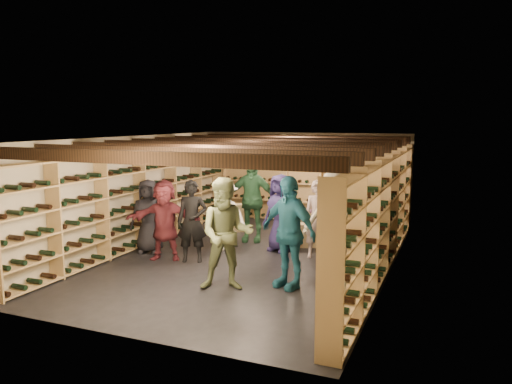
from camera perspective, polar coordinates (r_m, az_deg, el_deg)
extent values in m
plane|color=black|center=(10.12, -0.80, -7.50)|extent=(8.00, 8.00, 0.00)
cube|color=#B7AC8E|center=(13.59, 5.81, 1.70)|extent=(5.50, 0.02, 2.40)
cube|color=#B7AC8E|center=(6.45, -14.97, -5.97)|extent=(5.50, 0.02, 2.40)
cube|color=#B7AC8E|center=(11.21, -13.85, 0.09)|extent=(0.02, 8.00, 2.40)
cube|color=#B7AC8E|center=(9.15, 15.24, -1.78)|extent=(0.02, 8.00, 2.40)
cube|color=beige|center=(9.74, -0.83, 6.21)|extent=(5.50, 8.00, 0.01)
cube|color=black|center=(6.68, -12.72, 3.83)|extent=(5.40, 0.12, 0.18)
cube|color=black|center=(7.41, -8.84, 4.36)|extent=(5.40, 0.12, 0.18)
cube|color=black|center=(8.17, -5.66, 4.78)|extent=(5.40, 0.12, 0.18)
cube|color=black|center=(8.95, -3.03, 5.12)|extent=(5.40, 0.12, 0.18)
cube|color=black|center=(9.75, -0.83, 5.39)|extent=(5.40, 0.12, 0.18)
cube|color=black|center=(10.55, 1.05, 5.62)|extent=(5.40, 0.12, 0.18)
cube|color=black|center=(11.37, 2.65, 5.81)|extent=(5.40, 0.12, 0.18)
cube|color=black|center=(12.20, 4.04, 5.97)|extent=(5.40, 0.12, 0.18)
cube|color=black|center=(13.03, 5.25, 6.10)|extent=(5.40, 0.12, 0.18)
cube|color=#A3834F|center=(11.13, -13.08, -0.60)|extent=(0.32, 7.50, 2.15)
cube|color=#A3834F|center=(9.19, 14.10, -2.48)|extent=(0.32, 7.50, 2.15)
cube|color=#A3834F|center=(13.45, 5.60, 1.10)|extent=(4.70, 0.30, 2.15)
cube|color=tan|center=(12.45, -2.25, -4.07)|extent=(0.59, 0.49, 0.17)
cube|color=tan|center=(12.42, -2.25, -3.31)|extent=(0.59, 0.49, 0.17)
cube|color=tan|center=(12.39, -2.26, -2.54)|extent=(0.59, 0.49, 0.17)
cube|color=tan|center=(12.35, -2.26, -1.76)|extent=(0.59, 0.49, 0.17)
cube|color=tan|center=(11.02, 5.76, -5.76)|extent=(0.59, 0.49, 0.17)
cube|color=tan|center=(10.98, 5.77, -4.90)|extent=(0.59, 0.49, 0.17)
cube|color=tan|center=(10.94, 5.79, -4.04)|extent=(0.59, 0.49, 0.17)
cube|color=tan|center=(12.00, 9.55, -4.66)|extent=(0.52, 0.36, 0.17)
imported|color=black|center=(10.59, -12.19, -2.71)|extent=(0.86, 0.69, 1.53)
imported|color=black|center=(9.75, -7.31, -3.33)|extent=(0.68, 0.57, 1.60)
imported|color=#5B643D|center=(8.09, -3.38, -4.84)|extent=(1.09, 0.98, 1.84)
imported|color=beige|center=(9.53, 8.89, -3.04)|extent=(1.26, 0.87, 1.80)
imported|color=#1F6178|center=(8.20, 3.71, -4.58)|extent=(1.18, 0.84, 1.86)
imported|color=maroon|center=(9.99, -10.41, -3.15)|extent=(1.55, 0.92, 1.59)
imported|color=#221C46|center=(10.45, 2.82, -2.40)|extent=(0.93, 0.76, 1.63)
imported|color=gray|center=(10.03, 7.09, -3.09)|extent=(0.64, 0.49, 1.57)
imported|color=#3F2619|center=(8.91, 10.13, -4.86)|extent=(0.89, 0.80, 1.49)
imported|color=#ADAA9D|center=(10.46, -3.53, -2.71)|extent=(1.02, 0.64, 1.52)
imported|color=#255330|center=(11.27, -0.55, -0.91)|extent=(1.18, 0.66, 1.90)
imported|color=#915A8F|center=(10.28, 9.87, -2.75)|extent=(1.55, 0.68, 1.61)
imported|color=#313136|center=(9.92, 12.40, -2.36)|extent=(1.09, 0.91, 1.91)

